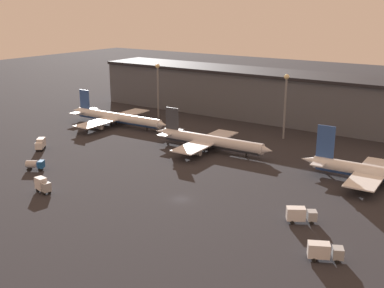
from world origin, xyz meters
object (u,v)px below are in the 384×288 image
object	(u,v)px
airplane_0	(116,118)
airplane_2	(375,173)
service_vehicle_2	(41,144)
service_vehicle_4	(300,214)
service_vehicle_1	(324,251)
airplane_1	(210,141)
service_vehicle_3	(42,185)
service_vehicle_0	(35,164)

from	to	relation	value
airplane_0	airplane_2	world-z (taller)	airplane_2
service_vehicle_2	service_vehicle_4	bearing A→B (deg)	50.56
service_vehicle_2	service_vehicle_1	bearing A→B (deg)	43.70
airplane_0	service_vehicle_1	xyz separation A→B (m)	(102.05, -54.33, -1.16)
service_vehicle_1	service_vehicle_2	xyz separation A→B (m)	(-100.35, 16.75, 0.04)
airplane_1	airplane_2	bearing A→B (deg)	-3.16
service_vehicle_2	service_vehicle_3	xyz separation A→B (m)	(30.62, -24.07, 0.09)
airplane_0	service_vehicle_0	distance (m)	54.42
airplane_2	airplane_0	bearing A→B (deg)	173.00
service_vehicle_4	airplane_1	bearing A→B (deg)	111.41
airplane_0	service_vehicle_4	size ratio (longest dim) A/B	7.12
service_vehicle_0	service_vehicle_4	size ratio (longest dim) A/B	0.81
service_vehicle_3	airplane_1	bearing A→B (deg)	82.96
service_vehicle_3	service_vehicle_1	bearing A→B (deg)	14.81
airplane_0	airplane_2	bearing A→B (deg)	-7.00
airplane_1	service_vehicle_2	xyz separation A→B (m)	(-45.96, -29.94, -1.20)
service_vehicle_0	airplane_0	bearing A→B (deg)	76.20
service_vehicle_1	airplane_0	bearing A→B (deg)	125.56
service_vehicle_3	service_vehicle_0	bearing A→B (deg)	156.24
airplane_2	service_vehicle_1	bearing A→B (deg)	-88.84
service_vehicle_1	service_vehicle_4	world-z (taller)	service_vehicle_4
airplane_2	airplane_1	bearing A→B (deg)	176.84
service_vehicle_0	service_vehicle_3	bearing A→B (deg)	-64.37
service_vehicle_1	service_vehicle_4	distance (m)	15.92
airplane_1	service_vehicle_2	bearing A→B (deg)	-148.94
service_vehicle_0	service_vehicle_4	bearing A→B (deg)	-24.25
airplane_2	service_vehicle_2	world-z (taller)	airplane_2
airplane_0	service_vehicle_4	distance (m)	101.33
service_vehicle_1	service_vehicle_3	world-z (taller)	service_vehicle_3
service_vehicle_2	service_vehicle_4	distance (m)	90.73
service_vehicle_2	service_vehicle_4	xyz separation A→B (m)	(90.63, -4.15, -0.01)
service_vehicle_0	service_vehicle_3	distance (m)	18.41
airplane_2	service_vehicle_1	distance (m)	45.74
airplane_2	service_vehicle_2	bearing A→B (deg)	-165.56
airplane_2	service_vehicle_3	distance (m)	85.58
service_vehicle_0	service_vehicle_2	distance (m)	20.71
airplane_2	service_vehicle_3	bearing A→B (deg)	-143.77
airplane_0	service_vehicle_1	world-z (taller)	airplane_0
airplane_0	service_vehicle_0	size ratio (longest dim) A/B	8.80
airplane_2	service_vehicle_0	size ratio (longest dim) A/B	7.57
service_vehicle_3	airplane_0	bearing A→B (deg)	126.48
airplane_2	service_vehicle_0	xyz separation A→B (m)	(-82.72, -43.06, -1.50)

